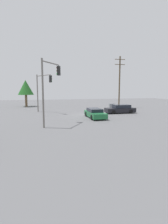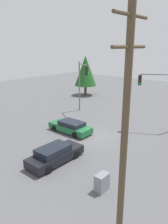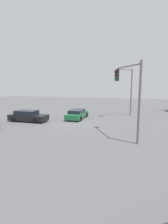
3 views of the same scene
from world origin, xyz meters
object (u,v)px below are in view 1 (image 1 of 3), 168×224
at_px(electrical_cabinet, 112,107).
at_px(sedan_dark, 120,109).
at_px(traffic_signal_cross, 49,82).
at_px(sedan_green, 95,113).
at_px(traffic_signal_main, 42,86).

bearing_deg(electrical_cabinet, sedan_dark, -96.11).
bearing_deg(traffic_signal_cross, sedan_green, -25.44).
height_order(sedan_dark, traffic_signal_main, traffic_signal_main).
relative_size(traffic_signal_main, electrical_cabinet, 5.45).
distance_m(sedan_dark, traffic_signal_cross, 13.89).
bearing_deg(electrical_cabinet, sedan_green, -125.23).
height_order(traffic_signal_cross, electrical_cabinet, traffic_signal_cross).
height_order(sedan_green, electrical_cabinet, sedan_green).
distance_m(sedan_green, sedan_dark, 6.27).
height_order(sedan_dark, electrical_cabinet, sedan_dark).
bearing_deg(electrical_cabinet, traffic_signal_cross, -135.15).
xyz_separation_m(sedan_dark, electrical_cabinet, (0.52, 4.87, -0.08)).
xyz_separation_m(traffic_signal_main, traffic_signal_cross, (0.66, -10.48, 0.30)).
distance_m(sedan_dark, electrical_cabinet, 4.90).
xyz_separation_m(traffic_signal_main, electrical_cabinet, (12.54, 1.34, -3.72)).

